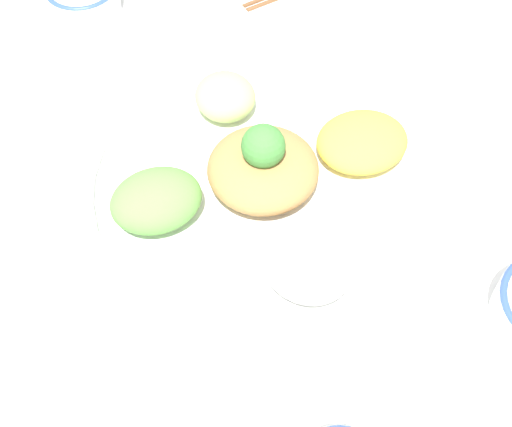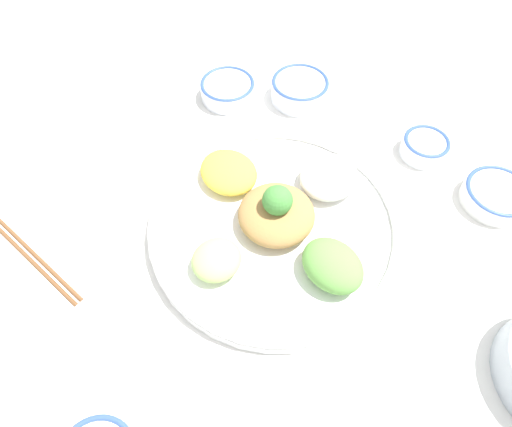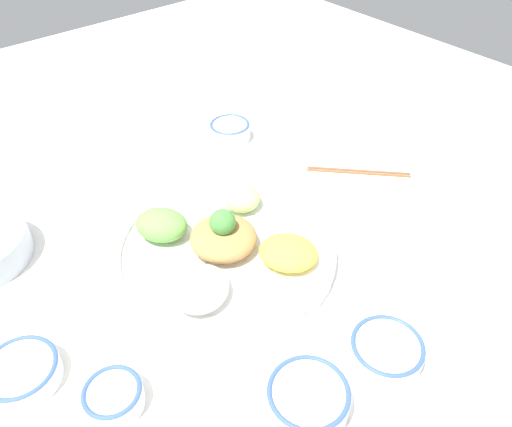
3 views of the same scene
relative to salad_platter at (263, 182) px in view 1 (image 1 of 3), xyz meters
name	(u,v)px [view 1 (image 1 of 3)]	position (x,y,z in m)	size (l,w,h in m)	color
ground_plane	(233,208)	(0.03, 0.03, -0.02)	(2.40, 2.40, 0.00)	white
salad_platter	(263,182)	(0.00, 0.00, 0.00)	(0.41, 0.41, 0.11)	white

